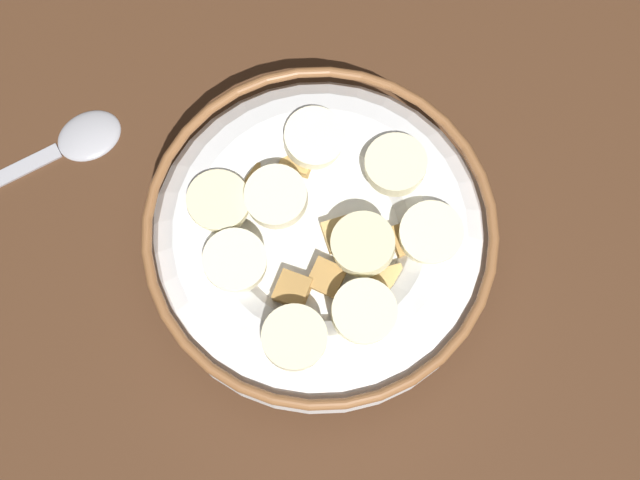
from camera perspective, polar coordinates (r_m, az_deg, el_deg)
ground_plane at (r=50.62cm, az=0.00°, el=-1.25°), size 101.92×101.92×2.00cm
cereal_bowl at (r=46.65cm, az=0.00°, el=0.05°), size 19.77×19.77×6.45cm
spoon at (r=54.17cm, az=-18.19°, el=6.05°), size 15.00×10.61×0.80cm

